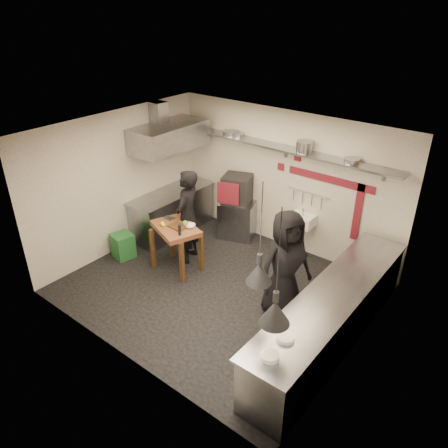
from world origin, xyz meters
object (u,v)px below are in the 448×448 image
Objects in this scene: combi_oven at (237,189)px; green_bin at (123,246)px; chef_right at (285,265)px; chef_left at (187,217)px; oven_stand at (238,218)px; prep_table at (177,248)px.

combi_oven is 2.58m from green_bin.
chef_left is at bearing 107.18° from chef_right.
oven_stand is 1.60× the size of green_bin.
oven_stand is 0.87× the size of prep_table.
chef_left is at bearing -117.08° from oven_stand.
combi_oven is (-0.02, -0.02, 0.69)m from oven_stand.
chef_right reaches higher than green_bin.
prep_table reaches higher than green_bin.
chef_right is (2.14, -1.62, 0.52)m from oven_stand.
combi_oven is at bearing 107.89° from prep_table.
chef_left is at bearing 35.08° from green_bin.
chef_right is at bearing 8.48° from green_bin.
combi_oven is 0.31× the size of chef_right.
chef_left is (1.07, 0.75, 0.68)m from green_bin.
chef_right is (3.39, 0.51, 0.67)m from green_bin.
green_bin is 0.54× the size of prep_table.
green_bin is 0.27× the size of chef_right.
green_bin is at bearing 121.75° from chef_right.
prep_table is (-0.11, -1.77, 0.06)m from oven_stand.
combi_oven is at bearing 76.65° from chef_right.
chef_left is (-0.16, -1.36, -0.16)m from combi_oven.
prep_table is at bearing -113.11° from oven_stand.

